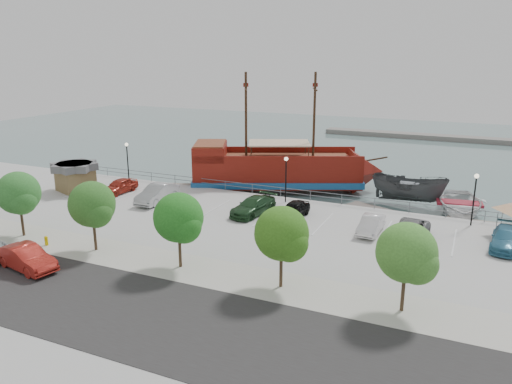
% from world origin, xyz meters
% --- Properties ---
extents(ground, '(160.00, 160.00, 0.00)m').
position_xyz_m(ground, '(0.00, 0.00, -1.00)').
color(ground, slate).
extents(land_slab, '(100.00, 58.00, 1.20)m').
position_xyz_m(land_slab, '(0.00, -21.00, -0.60)').
color(land_slab, '#B3B3B3').
rests_on(land_slab, ground).
extents(street, '(100.00, 8.00, 0.04)m').
position_xyz_m(street, '(0.00, -16.00, 0.01)').
color(street, '#2A2726').
rests_on(street, land_slab).
extents(sidewalk, '(100.00, 4.00, 0.05)m').
position_xyz_m(sidewalk, '(0.00, -10.00, 0.01)').
color(sidewalk, '#BCB5A5').
rests_on(sidewalk, land_slab).
extents(seawall_railing, '(50.00, 0.06, 1.00)m').
position_xyz_m(seawall_railing, '(0.00, 7.80, 0.53)').
color(seawall_railing, slate).
rests_on(seawall_railing, land_slab).
extents(far_shore, '(40.00, 3.00, 0.80)m').
position_xyz_m(far_shore, '(10.00, 55.00, -0.60)').
color(far_shore, gray).
rests_on(far_shore, ground).
extents(pirate_ship, '(20.94, 13.34, 13.11)m').
position_xyz_m(pirate_ship, '(-2.30, 14.08, 1.20)').
color(pirate_ship, maroon).
rests_on(pirate_ship, ground).
extents(patrol_boat, '(7.61, 3.58, 2.84)m').
position_xyz_m(patrol_boat, '(10.17, 13.40, 0.42)').
color(patrol_boat, '#434446').
rests_on(patrol_boat, ground).
extents(speedboat, '(6.67, 8.58, 1.63)m').
position_xyz_m(speedboat, '(14.88, 12.41, -0.18)').
color(speedboat, white).
rests_on(speedboat, ground).
extents(dock_west, '(7.61, 4.35, 0.42)m').
position_xyz_m(dock_west, '(-14.10, 9.20, -0.79)').
color(dock_west, gray).
rests_on(dock_west, ground).
extents(dock_mid, '(7.51, 4.73, 0.42)m').
position_xyz_m(dock_mid, '(8.49, 9.20, -0.79)').
color(dock_mid, '#665C55').
rests_on(dock_mid, ground).
extents(dock_east, '(7.10, 2.37, 0.40)m').
position_xyz_m(dock_east, '(17.46, 9.20, -0.80)').
color(dock_east, gray).
rests_on(dock_east, ground).
extents(shed, '(4.42, 4.42, 2.83)m').
position_xyz_m(shed, '(-20.75, 1.63, 1.51)').
color(shed, brown).
rests_on(shed, land_slab).
extents(street_sedan, '(4.99, 2.57, 1.57)m').
position_xyz_m(street_sedan, '(-9.82, -14.32, 0.78)').
color(street_sedan, '#A52018').
rests_on(street_sedan, street).
extents(fire_hydrant, '(0.26, 0.26, 0.74)m').
position_xyz_m(fire_hydrant, '(-11.84, -10.80, 0.40)').
color(fire_hydrant, '#D9B401').
rests_on(fire_hydrant, sidewalk).
extents(lamp_post_left, '(0.36, 0.36, 4.28)m').
position_xyz_m(lamp_post_left, '(-18.00, 6.50, 2.94)').
color(lamp_post_left, black).
rests_on(lamp_post_left, land_slab).
extents(lamp_post_mid, '(0.36, 0.36, 4.28)m').
position_xyz_m(lamp_post_mid, '(0.00, 6.50, 2.94)').
color(lamp_post_mid, black).
rests_on(lamp_post_mid, land_slab).
extents(lamp_post_right, '(0.36, 0.36, 4.28)m').
position_xyz_m(lamp_post_right, '(16.00, 6.50, 2.94)').
color(lamp_post_right, black).
rests_on(lamp_post_right, land_slab).
extents(tree_b, '(3.30, 3.20, 5.00)m').
position_xyz_m(tree_b, '(-14.85, -10.07, 3.30)').
color(tree_b, '#473321').
rests_on(tree_b, sidewalk).
extents(tree_c, '(3.30, 3.20, 5.00)m').
position_xyz_m(tree_c, '(-7.85, -10.07, 3.30)').
color(tree_c, '#473321').
rests_on(tree_c, sidewalk).
extents(tree_d, '(3.30, 3.20, 5.00)m').
position_xyz_m(tree_d, '(-0.85, -10.07, 3.30)').
color(tree_d, '#473321').
rests_on(tree_d, sidewalk).
extents(tree_e, '(3.30, 3.20, 5.00)m').
position_xyz_m(tree_e, '(6.15, -10.07, 3.30)').
color(tree_e, '#473321').
rests_on(tree_e, sidewalk).
extents(tree_f, '(3.30, 3.20, 5.00)m').
position_xyz_m(tree_f, '(13.15, -10.07, 3.30)').
color(tree_f, '#473321').
rests_on(tree_f, sidewalk).
extents(parked_car_a, '(1.91, 4.27, 1.42)m').
position_xyz_m(parked_car_a, '(-16.14, 2.69, 0.71)').
color(parked_car_a, '#A82B1C').
rests_on(parked_car_a, land_slab).
extents(parked_car_b, '(1.79, 5.09, 1.67)m').
position_xyz_m(parked_car_b, '(-10.84, 1.52, 0.84)').
color(parked_car_b, '#A7A8A9').
rests_on(parked_car_b, land_slab).
extents(parked_car_d, '(2.97, 5.38, 1.48)m').
position_xyz_m(parked_car_d, '(-1.23, 1.90, 0.74)').
color(parked_car_d, '#214524').
rests_on(parked_car_d, land_slab).
extents(parked_car_e, '(1.96, 4.21, 1.40)m').
position_xyz_m(parked_car_e, '(2.26, 2.50, 0.70)').
color(parked_car_e, black).
rests_on(parked_car_e, land_slab).
extents(parked_car_f, '(1.55, 4.15, 1.35)m').
position_xyz_m(parked_car_f, '(8.97, 1.47, 0.68)').
color(parked_car_f, white).
rests_on(parked_car_f, land_slab).
extents(parked_car_g, '(2.83, 5.16, 1.37)m').
position_xyz_m(parked_car_g, '(11.84, 1.22, 0.69)').
color(parked_car_g, gray).
rests_on(parked_car_g, land_slab).
extents(parked_car_h, '(2.43, 5.09, 1.43)m').
position_xyz_m(parked_car_h, '(18.41, 2.29, 0.72)').
color(parked_car_h, teal).
rests_on(parked_car_h, land_slab).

